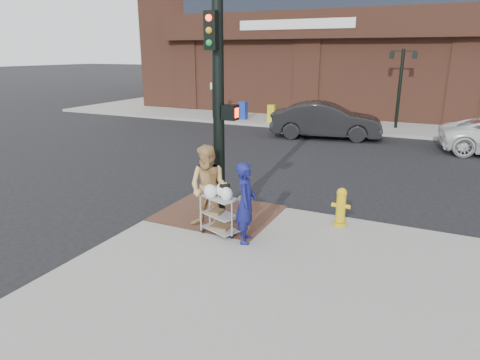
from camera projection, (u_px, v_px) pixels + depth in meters
The scene contains 13 objects.
ground at pixel (223, 236), 9.70m from camera, with size 220.00×220.00×0.00m, color black.
brick_curb_ramp at pixel (218, 213), 10.68m from camera, with size 2.80×2.40×0.01m, color #543227.
lamp_post at pixel (400, 80), 21.98m from camera, with size 1.32×0.22×4.00m.
parking_sign at pixel (213, 99), 25.80m from camera, with size 0.05×0.05×2.20m, color black.
traffic_signal_pole at pixel (219, 106), 9.75m from camera, with size 0.61×0.51×5.00m.
woman_blue at pixel (246, 203), 8.87m from camera, with size 0.63×0.41×1.73m, color navy.
pedestrian_tan at pixel (209, 188), 9.55m from camera, with size 0.93×0.73×1.92m, color tan.
sedan_dark at pixel (326, 120), 20.51m from camera, with size 1.81×5.18×1.71m, color black.
utility_cart at pixel (220, 211), 9.38m from camera, with size 0.93×0.73×1.14m.
fire_hydrant at pixel (341, 207), 9.80m from camera, with size 0.43×0.30×0.91m.
newsbox_red at pixel (235, 111), 25.40m from camera, with size 0.39×0.35×0.93m, color red.
newsbox_yellow at pixel (271, 113), 24.45m from camera, with size 0.41×0.37×0.97m, color gold.
newsbox_blue at pixel (243, 110), 25.41m from camera, with size 0.44×0.40×1.04m, color #1933A2.
Camera 1 is at (4.16, -7.90, 4.02)m, focal length 32.00 mm.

